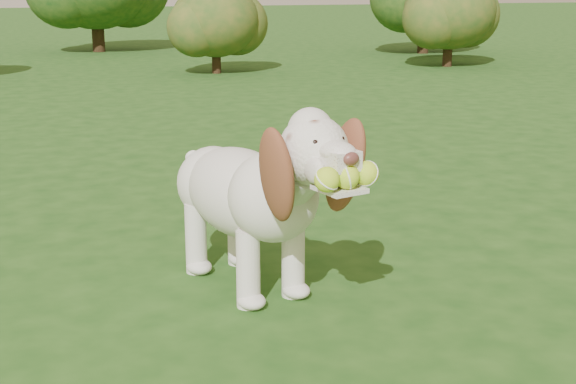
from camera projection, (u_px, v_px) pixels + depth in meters
name	position (u px, v px, depth m)	size (l,w,h in m)	color
ground	(268.00, 321.00, 3.14)	(80.00, 80.00, 0.00)	#194212
dog	(254.00, 189.00, 3.33)	(0.64, 1.30, 0.85)	silver
shrub_d	(450.00, 10.00, 12.26)	(1.40, 1.40, 1.45)	#382314
shrub_c	(215.00, 20.00, 11.36)	(1.24, 1.24, 1.28)	#382314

